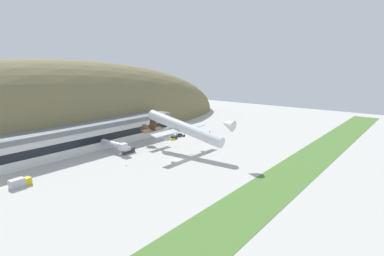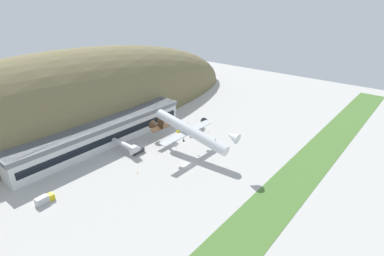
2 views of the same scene
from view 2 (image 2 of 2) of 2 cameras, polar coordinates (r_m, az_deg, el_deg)
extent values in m
plane|color=#B7B5AF|center=(136.85, -1.08, -7.10)|extent=(379.60, 379.60, 0.00)
cube|color=#4C7533|center=(118.26, 15.29, -13.72)|extent=(341.64, 16.98, 0.08)
ellipsoid|color=olive|center=(193.90, -23.33, 0.60)|extent=(295.87, 75.09, 85.51)
cube|color=silver|center=(159.37, -16.60, -0.93)|extent=(94.83, 14.09, 12.25)
cube|color=slate|center=(157.40, -16.81, 0.72)|extent=(96.03, 15.29, 2.21)
cube|color=black|center=(154.20, -15.07, -1.86)|extent=(91.04, 0.16, 3.43)
cylinder|color=silver|center=(149.87, -12.96, -3.06)|extent=(2.60, 15.15, 2.60)
cube|color=silver|center=(144.46, -11.10, -3.97)|extent=(3.38, 2.86, 2.86)
cylinder|color=slate|center=(145.75, -11.16, -4.60)|extent=(0.36, 0.36, 4.00)
cylinder|color=silver|center=(140.97, -0.29, -0.60)|extent=(4.79, 41.89, 12.38)
cone|color=silver|center=(126.92, 7.72, -1.61)|extent=(4.69, 6.04, 5.58)
cone|color=#4C331E|center=(157.65, -6.86, 0.25)|extent=(4.69, 6.98, 5.76)
cube|color=#4C331E|center=(153.47, -5.96, 1.32)|extent=(0.50, 5.53, 7.69)
cube|color=#4C331E|center=(155.03, -5.96, 0.13)|extent=(12.46, 3.36, 0.97)
cube|color=silver|center=(142.69, -0.92, -0.82)|extent=(34.15, 3.62, 1.10)
cylinder|color=#9E9EA3|center=(136.19, -3.55, -2.83)|extent=(2.30, 3.96, 2.92)
cylinder|color=#9E9EA3|center=(150.20, 1.78, -0.11)|extent=(2.30, 3.96, 2.92)
cylinder|color=#2D2D2D|center=(141.95, -1.60, -2.05)|extent=(0.28, 0.28, 2.20)
cylinder|color=#2D2D2D|center=(142.44, -1.60, -2.45)|extent=(0.45, 1.10, 1.10)
cylinder|color=#2D2D2D|center=(145.54, -0.24, -1.35)|extent=(0.28, 0.28, 2.20)
cylinder|color=#2D2D2D|center=(146.02, -0.23, -1.74)|extent=(0.45, 1.10, 1.10)
cylinder|color=#2D2D2D|center=(133.30, 4.45, -2.43)|extent=(0.22, 0.22, 1.98)
cylinder|color=#2D2D2D|center=(133.74, 4.43, -2.81)|extent=(0.30, 0.82, 0.82)
cube|color=#333338|center=(183.64, 2.25, 1.54)|extent=(4.22, 1.88, 0.89)
cube|color=black|center=(183.19, 2.22, 1.76)|extent=(2.34, 1.56, 0.73)
cube|color=gold|center=(168.86, -2.31, -0.56)|extent=(4.19, 2.07, 0.90)
cube|color=black|center=(168.64, -2.27, -0.28)|extent=(2.35, 1.66, 0.74)
cube|color=#333338|center=(175.12, -1.15, 0.40)|extent=(4.14, 1.91, 0.91)
cube|color=black|center=(174.93, -1.10, 0.67)|extent=(2.29, 1.60, 0.75)
cube|color=gold|center=(127.43, -25.33, -11.73)|extent=(2.29, 2.60, 2.41)
cube|color=black|center=(127.57, -24.94, -11.37)|extent=(0.21, 2.10, 1.06)
cube|color=#B7B7BC|center=(126.20, -26.67, -12.24)|extent=(4.69, 2.75, 2.94)
cube|color=#333338|center=(149.66, -9.62, -4.00)|extent=(2.18, 2.44, 2.44)
cube|color=black|center=(150.09, -9.34, -3.71)|extent=(0.19, 1.98, 1.07)
cube|color=#38383D|center=(148.13, -10.48, -4.73)|extent=(4.47, 2.34, 0.90)
cylinder|color=#B7B7BC|center=(147.39, -10.52, -4.20)|extent=(4.25, 2.45, 2.22)
cube|color=orange|center=(168.11, 3.12, -0.86)|extent=(0.52, 0.52, 0.03)
cone|color=orange|center=(167.99, 3.12, -0.77)|extent=(0.40, 0.40, 0.55)
cube|color=orange|center=(133.36, -10.34, -8.44)|extent=(0.52, 0.52, 0.03)
cone|color=orange|center=(133.20, -10.34, -8.34)|extent=(0.40, 0.40, 0.55)
camera|label=1|loc=(31.59, 3.89, -72.81)|focal=28.00mm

